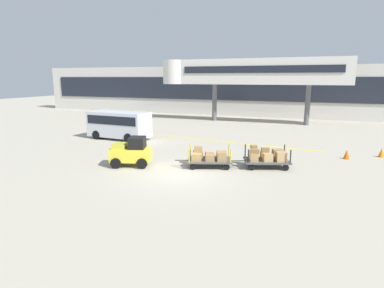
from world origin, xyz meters
TOP-DOWN VIEW (x-y plane):
  - ground_plane at (0.00, 0.00)m, footprint 120.00×120.00m
  - apron_lead_line at (-2.34, 8.93)m, footprint 18.52×2.59m
  - terminal_building at (0.00, 25.97)m, footprint 63.29×2.51m
  - jet_bridge at (-1.33, 19.99)m, footprint 19.62×3.00m
  - baggage_tug at (-2.89, 0.45)m, footprint 2.34×1.79m
  - baggage_cart_lead at (1.02, 1.81)m, footprint 3.07×2.07m
  - baggage_cart_middle at (3.88, 2.82)m, footprint 3.07×2.07m
  - shuttle_van at (-7.95, 6.84)m, footprint 4.92×2.23m
  - safety_cone_near at (7.95, 6.33)m, footprint 0.36×0.36m
  - safety_cone_far at (9.93, 7.57)m, footprint 0.36×0.36m

SIDE VIEW (x-z plane):
  - ground_plane at x=0.00m, z-range 0.00..0.00m
  - apron_lead_line at x=-2.34m, z-range 0.00..0.01m
  - safety_cone_near at x=7.95m, z-range 0.00..0.55m
  - safety_cone_far at x=9.93m, z-range 0.00..0.55m
  - baggage_cart_lead at x=1.02m, z-range -0.03..1.07m
  - baggage_cart_middle at x=3.88m, z-range -0.01..1.12m
  - baggage_tug at x=-2.89m, z-range -0.04..1.54m
  - shuttle_van at x=-7.95m, z-range 0.19..2.28m
  - terminal_building at x=0.00m, z-range 0.01..6.08m
  - jet_bridge at x=-1.33m, z-range 1.93..8.50m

